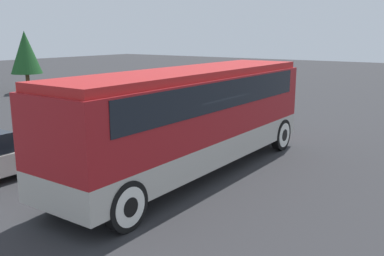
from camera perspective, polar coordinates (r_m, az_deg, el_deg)
ground_plane at (r=13.53m, az=0.00°, el=-6.11°), size 120.00×120.00×0.00m
tour_bus at (r=13.11m, az=0.24°, el=2.24°), size 10.45×2.52×3.27m
parked_car_mid at (r=21.89m, az=-9.07°, el=2.72°), size 4.67×1.85×1.30m
tree_right at (r=34.14m, az=-21.32°, el=9.36°), size 2.25×2.25×4.54m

